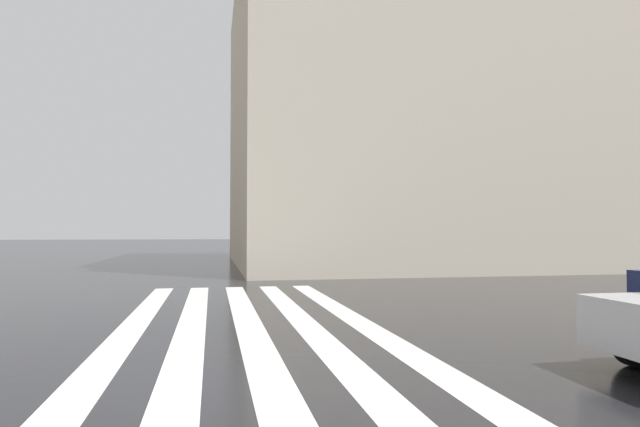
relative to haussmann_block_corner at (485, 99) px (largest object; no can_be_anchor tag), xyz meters
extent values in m
plane|color=black|center=(-21.42, 14.47, -8.90)|extent=(220.00, 220.00, 0.00)
cube|color=silver|center=(-17.42, 11.97, -8.89)|extent=(13.00, 0.50, 0.01)
cube|color=silver|center=(-17.42, 12.97, -8.89)|extent=(13.00, 0.50, 0.01)
cube|color=silver|center=(-17.42, 13.97, -8.89)|extent=(13.00, 0.50, 0.01)
cube|color=silver|center=(-17.42, 14.97, -8.89)|extent=(13.00, 0.50, 0.01)
cube|color=silver|center=(-17.42, 15.97, -8.89)|extent=(13.00, 0.50, 0.01)
cube|color=beige|center=(0.00, 0.00, -1.45)|extent=(17.85, 26.94, 14.90)
cylinder|color=black|center=(-21.60, 9.48, -8.59)|extent=(0.20, 0.62, 0.62)
camera|label=1|loc=(-27.50, 14.62, -7.23)|focal=30.79mm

